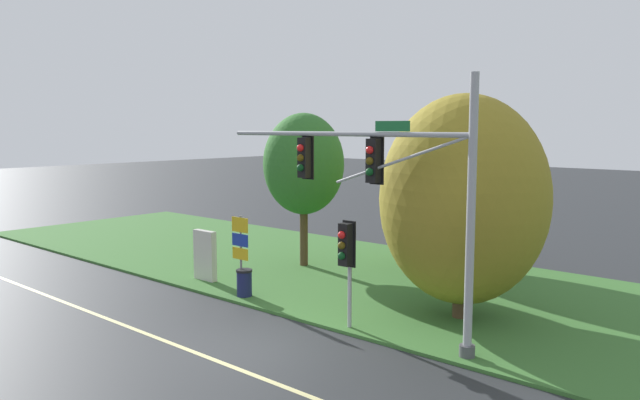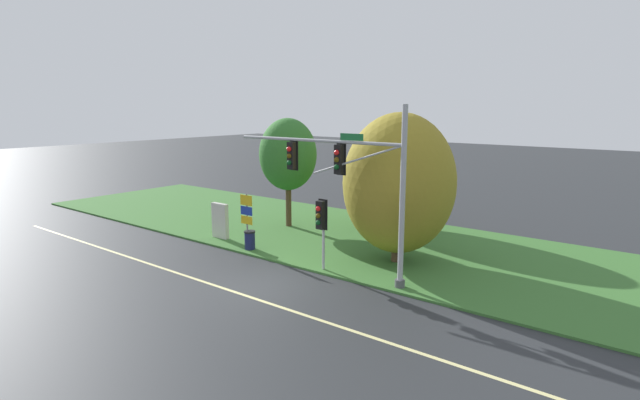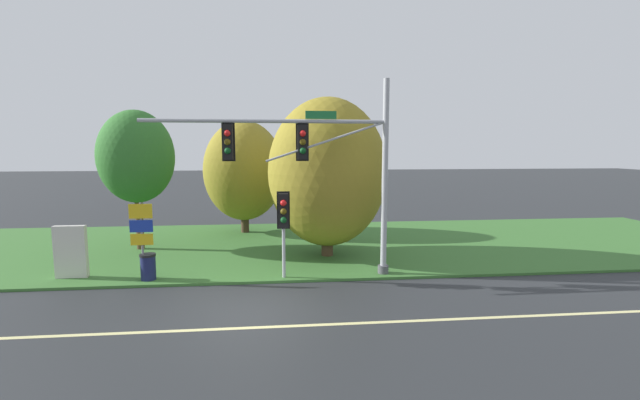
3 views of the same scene
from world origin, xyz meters
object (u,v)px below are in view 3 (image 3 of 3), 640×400
pedestrian_signal_near_kerb (283,216)px  trash_bin (148,267)px  info_kiosk (71,252)px  tree_nearest_road (136,157)px  traffic_signal_mast (319,158)px  tree_left_of_mast (244,171)px  tree_behind_signpost (327,172)px  route_sign_post (142,231)px

pedestrian_signal_near_kerb → trash_bin: size_ratio=3.38×
pedestrian_signal_near_kerb → info_kiosk: pedestrian_signal_near_kerb is taller
tree_nearest_road → trash_bin: tree_nearest_road is taller
traffic_signal_mast → info_kiosk: traffic_signal_mast is taller
tree_nearest_road → tree_left_of_mast: tree_nearest_road is taller
pedestrian_signal_near_kerb → info_kiosk: bearing=173.0°
tree_nearest_road → trash_bin: size_ratio=6.85×
traffic_signal_mast → tree_nearest_road: bearing=147.5°
tree_behind_signpost → trash_bin: bearing=-157.5°
tree_left_of_mast → info_kiosk: bearing=-125.7°
pedestrian_signal_near_kerb → route_sign_post: 5.01m
info_kiosk → traffic_signal_mast: bearing=-4.1°
traffic_signal_mast → info_kiosk: size_ratio=4.63×
traffic_signal_mast → route_sign_post: traffic_signal_mast is taller
route_sign_post → trash_bin: route_sign_post is taller
pedestrian_signal_near_kerb → traffic_signal_mast: bearing=13.1°
traffic_signal_mast → tree_left_of_mast: 9.14m
pedestrian_signal_near_kerb → tree_left_of_mast: 9.09m
traffic_signal_mast → route_sign_post: size_ratio=3.17×
tree_behind_signpost → tree_left_of_mast: bearing=125.1°
route_sign_post → info_kiosk: route_sign_post is taller
trash_bin → info_kiosk: bearing=169.1°
route_sign_post → tree_behind_signpost: size_ratio=0.41×
traffic_signal_mast → tree_behind_signpost: 3.05m
traffic_signal_mast → tree_behind_signpost: (0.66, 2.90, -0.67)m
pedestrian_signal_near_kerb → tree_left_of_mast: size_ratio=0.51×
traffic_signal_mast → tree_nearest_road: traffic_signal_mast is taller
tree_left_of_mast → tree_nearest_road: bearing=-142.5°
route_sign_post → tree_left_of_mast: tree_left_of_mast is taller
tree_nearest_road → route_sign_post: bearing=-72.2°
tree_behind_signpost → route_sign_post: bearing=-157.8°
route_sign_post → tree_nearest_road: tree_nearest_road is taller
traffic_signal_mast → pedestrian_signal_near_kerb: 2.41m
tree_nearest_road → info_kiosk: tree_nearest_road is taller
traffic_signal_mast → tree_left_of_mast: bearing=111.1°
traffic_signal_mast → tree_left_of_mast: (-3.27, 8.49, -0.88)m
tree_left_of_mast → tree_behind_signpost: bearing=-54.9°
info_kiosk → route_sign_post: bearing=-11.9°
pedestrian_signal_near_kerb → route_sign_post: bearing=175.7°
route_sign_post → trash_bin: bearing=5.3°
traffic_signal_mast → route_sign_post: 6.74m
tree_nearest_road → tree_behind_signpost: (8.50, -2.10, -0.63)m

